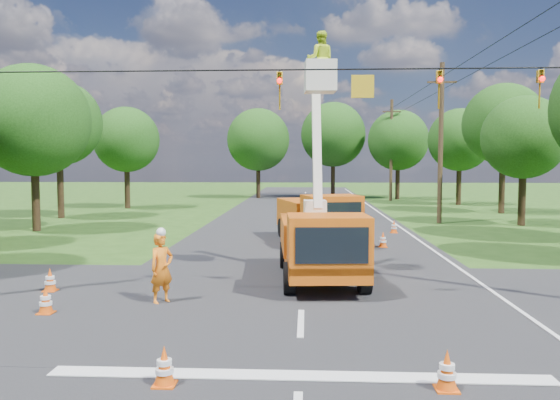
# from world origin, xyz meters

# --- Properties ---
(ground) EXTENTS (140.00, 140.00, 0.00)m
(ground) POSITION_xyz_m (0.00, 20.00, 0.00)
(ground) COLOR #264815
(ground) RESTS_ON ground
(road_main) EXTENTS (12.00, 100.00, 0.06)m
(road_main) POSITION_xyz_m (0.00, 20.00, 0.00)
(road_main) COLOR black
(road_main) RESTS_ON ground
(road_cross) EXTENTS (56.00, 10.00, 0.07)m
(road_cross) POSITION_xyz_m (0.00, 2.00, 0.00)
(road_cross) COLOR black
(road_cross) RESTS_ON ground
(stop_bar) EXTENTS (9.00, 0.45, 0.02)m
(stop_bar) POSITION_xyz_m (0.00, -3.20, 0.00)
(stop_bar) COLOR silver
(stop_bar) RESTS_ON ground
(edge_line) EXTENTS (0.12, 90.00, 0.02)m
(edge_line) POSITION_xyz_m (5.60, 20.00, 0.00)
(edge_line) COLOR silver
(edge_line) RESTS_ON ground
(bucket_truck) EXTENTS (2.88, 6.42, 8.08)m
(bucket_truck) POSITION_xyz_m (0.59, 4.83, 1.72)
(bucket_truck) COLOR #C6520E
(bucket_truck) RESTS_ON ground
(second_truck) EXTENTS (4.06, 6.81, 2.40)m
(second_truck) POSITION_xyz_m (0.65, 13.06, 1.25)
(second_truck) COLOR #C6520E
(second_truck) RESTS_ON ground
(ground_worker) EXTENTS (0.81, 0.83, 1.93)m
(ground_worker) POSITION_xyz_m (-3.81, 1.79, 0.97)
(ground_worker) COLOR #DA5512
(ground_worker) RESTS_ON ground
(distant_car) EXTENTS (1.72, 4.01, 1.35)m
(distant_car) POSITION_xyz_m (1.88, 27.43, 0.67)
(distant_car) COLOR black
(distant_car) RESTS_ON ground
(traffic_cone_0) EXTENTS (0.38, 0.38, 0.71)m
(traffic_cone_0) POSITION_xyz_m (-2.30, -3.69, 0.36)
(traffic_cone_0) COLOR #E8520C
(traffic_cone_0) RESTS_ON ground
(traffic_cone_1) EXTENTS (0.38, 0.38, 0.71)m
(traffic_cone_1) POSITION_xyz_m (2.48, -3.65, 0.36)
(traffic_cone_1) COLOR #E8520C
(traffic_cone_1) RESTS_ON ground
(traffic_cone_2) EXTENTS (0.38, 0.38, 0.71)m
(traffic_cone_2) POSITION_xyz_m (2.29, 6.54, 0.36)
(traffic_cone_2) COLOR #E8520C
(traffic_cone_2) RESTS_ON ground
(traffic_cone_3) EXTENTS (0.38, 0.38, 0.71)m
(traffic_cone_3) POSITION_xyz_m (3.57, 11.81, 0.36)
(traffic_cone_3) COLOR #E8520C
(traffic_cone_3) RESTS_ON ground
(traffic_cone_4) EXTENTS (0.38, 0.38, 0.71)m
(traffic_cone_4) POSITION_xyz_m (-6.45, 0.55, 0.36)
(traffic_cone_4) COLOR #E8520C
(traffic_cone_4) RESTS_ON ground
(traffic_cone_5) EXTENTS (0.38, 0.38, 0.71)m
(traffic_cone_5) POSITION_xyz_m (-7.46, 2.90, 0.36)
(traffic_cone_5) COLOR #E8520C
(traffic_cone_5) RESTS_ON ground
(traffic_cone_7) EXTENTS (0.38, 0.38, 0.71)m
(traffic_cone_7) POSITION_xyz_m (4.85, 16.81, 0.36)
(traffic_cone_7) COLOR #E8520C
(traffic_cone_7) RESTS_ON ground
(pole_right_mid) EXTENTS (1.80, 0.30, 10.00)m
(pole_right_mid) POSITION_xyz_m (8.50, 22.00, 5.11)
(pole_right_mid) COLOR #4C3823
(pole_right_mid) RESTS_ON ground
(pole_right_far) EXTENTS (1.80, 0.30, 10.00)m
(pole_right_far) POSITION_xyz_m (8.50, 42.00, 5.11)
(pole_right_far) COLOR #4C3823
(pole_right_far) RESTS_ON ground
(signal_span) EXTENTS (18.00, 0.29, 1.07)m
(signal_span) POSITION_xyz_m (2.23, 1.99, 5.88)
(signal_span) COLOR black
(signal_span) RESTS_ON ground
(tree_left_d) EXTENTS (6.20, 6.20, 9.24)m
(tree_left_d) POSITION_xyz_m (-15.00, 17.00, 6.12)
(tree_left_d) COLOR #382616
(tree_left_d) RESTS_ON ground
(tree_left_e) EXTENTS (5.80, 5.80, 9.41)m
(tree_left_e) POSITION_xyz_m (-16.80, 24.00, 6.49)
(tree_left_e) COLOR #382616
(tree_left_e) RESTS_ON ground
(tree_left_f) EXTENTS (5.40, 5.40, 8.40)m
(tree_left_f) POSITION_xyz_m (-14.80, 32.00, 5.69)
(tree_left_f) COLOR #382616
(tree_left_f) RESTS_ON ground
(tree_right_c) EXTENTS (5.00, 5.00, 7.83)m
(tree_right_c) POSITION_xyz_m (13.20, 21.00, 5.31)
(tree_right_c) COLOR #382616
(tree_right_c) RESTS_ON ground
(tree_right_d) EXTENTS (6.00, 6.00, 9.70)m
(tree_right_d) POSITION_xyz_m (14.80, 29.00, 6.68)
(tree_right_d) COLOR #382616
(tree_right_d) RESTS_ON ground
(tree_right_e) EXTENTS (5.60, 5.60, 8.63)m
(tree_right_e) POSITION_xyz_m (13.80, 37.00, 5.81)
(tree_right_e) COLOR #382616
(tree_right_e) RESTS_ON ground
(tree_far_a) EXTENTS (6.60, 6.60, 9.50)m
(tree_far_a) POSITION_xyz_m (-5.00, 45.00, 6.19)
(tree_far_a) COLOR #382616
(tree_far_a) RESTS_ON ground
(tree_far_b) EXTENTS (7.00, 7.00, 10.32)m
(tree_far_b) POSITION_xyz_m (3.00, 47.00, 6.81)
(tree_far_b) COLOR #382616
(tree_far_b) RESTS_ON ground
(tree_far_c) EXTENTS (6.20, 6.20, 9.18)m
(tree_far_c) POSITION_xyz_m (9.50, 44.00, 6.06)
(tree_far_c) COLOR #382616
(tree_far_c) RESTS_ON ground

